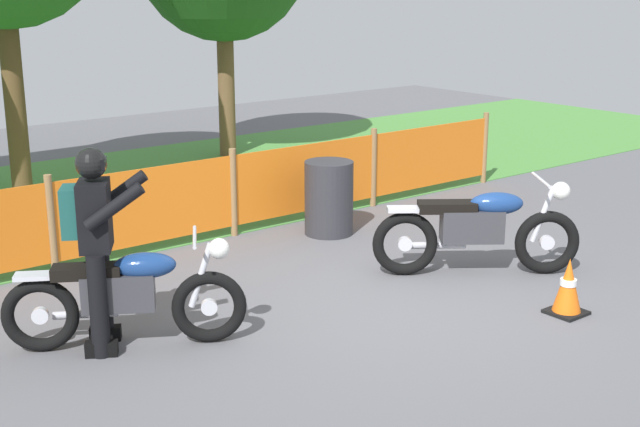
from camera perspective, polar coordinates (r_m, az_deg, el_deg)
ground at (r=8.30m, az=5.03°, el=-5.90°), size 24.00×24.00×0.02m
grass_verge at (r=12.74m, az=-12.44°, el=1.44°), size 24.00×5.55×0.01m
barrier_fence at (r=10.25m, az=-5.71°, el=1.46°), size 8.90×0.08×1.05m
motorcycle_lead at (r=9.02m, az=10.34°, el=-0.97°), size 1.78×1.37×1.01m
motorcycle_trailing at (r=7.34m, az=-12.58°, el=-5.21°), size 1.77×1.11×0.94m
rider_trailing at (r=7.21m, az=-14.53°, el=-1.58°), size 0.79×0.71×1.69m
traffic_cone at (r=8.22m, az=15.96°, el=-4.65°), size 0.32×0.32×0.53m
spare_drum at (r=10.30m, az=0.59°, el=1.03°), size 0.58×0.58×0.88m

